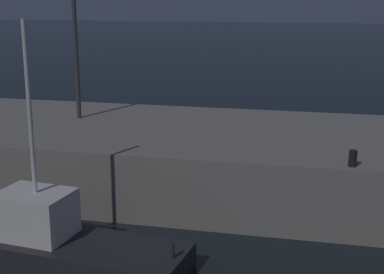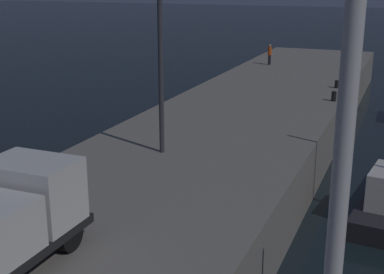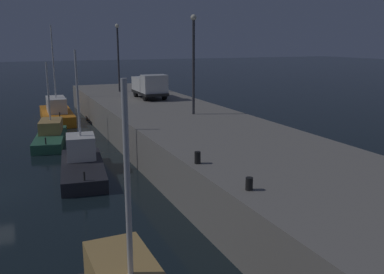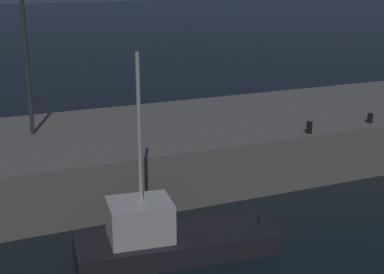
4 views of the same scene
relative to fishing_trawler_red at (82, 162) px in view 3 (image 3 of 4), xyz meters
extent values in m
cube|color=gray|center=(1.59, 8.11, 0.58)|extent=(60.15, 9.39, 2.64)
cube|color=#232328|center=(0.37, -0.05, -0.34)|extent=(7.61, 3.35, 0.79)
cube|color=silver|center=(-0.93, 0.11, 0.79)|extent=(2.45, 2.00, 1.47)
cylinder|color=silver|center=(-0.86, 0.10, 4.19)|extent=(0.14, 0.14, 5.34)
cylinder|color=#262626|center=(3.73, -0.45, 0.30)|extent=(0.10, 0.10, 0.50)
cube|color=orange|center=(-19.15, 0.40, -0.22)|extent=(9.12, 3.18, 1.05)
cube|color=silver|center=(-18.58, 0.39, 1.04)|extent=(3.92, 1.89, 1.47)
cylinder|color=silver|center=(-18.38, 0.38, 5.34)|extent=(0.14, 0.14, 7.13)
cylinder|color=#262626|center=(-14.99, 0.30, 0.56)|extent=(0.10, 0.10, 0.50)
cylinder|color=silver|center=(16.64, -1.33, 4.23)|extent=(0.14, 0.14, 4.70)
cube|color=#2D6647|center=(-9.04, -1.11, -0.36)|extent=(7.55, 3.38, 0.76)
cube|color=tan|center=(-9.99, -0.94, 0.52)|extent=(3.30, 2.21, 1.00)
cylinder|color=silver|center=(-10.02, -0.93, 3.38)|extent=(0.14, 0.14, 4.71)
cylinder|color=#262626|center=(-5.73, -1.69, 0.27)|extent=(0.10, 0.10, 0.50)
cylinder|color=#38383D|center=(-19.83, 7.29, 5.34)|extent=(0.20, 0.20, 6.86)
sphere|color=#F9EFCC|center=(-19.83, 7.29, 8.95)|extent=(0.44, 0.44, 0.44)
cylinder|color=#38383D|center=(-3.31, 9.01, 5.38)|extent=(0.20, 0.20, 6.95)
sphere|color=#F9EFCC|center=(-3.31, 9.01, 9.04)|extent=(0.44, 0.44, 0.44)
cylinder|color=black|center=(-11.64, 9.61, 2.36)|extent=(0.90, 0.28, 0.90)
cylinder|color=black|center=(-11.65, 7.72, 2.36)|extent=(0.90, 0.28, 0.90)
cylinder|color=black|center=(-14.88, 9.62, 2.36)|extent=(0.90, 0.28, 0.90)
cylinder|color=black|center=(-14.88, 7.73, 2.36)|extent=(0.90, 0.28, 0.90)
cube|color=black|center=(-13.26, 8.67, 2.48)|extent=(5.06, 2.26, 0.25)
cube|color=silver|center=(-11.75, 8.67, 3.44)|extent=(1.62, 2.25, 1.68)
cube|color=silver|center=(-14.17, 8.67, 3.24)|extent=(2.94, 2.25, 1.28)
cylinder|color=black|center=(12.81, 4.27, 2.15)|extent=(0.28, 0.28, 0.49)
cylinder|color=black|center=(8.87, 3.91, 2.19)|extent=(0.28, 0.28, 0.56)
camera|label=1|loc=(7.71, -15.19, 7.59)|focal=53.14mm
camera|label=2|loc=(-22.18, 0.00, 8.76)|focal=50.60mm
camera|label=3|loc=(25.54, -3.56, 7.37)|focal=38.96mm
camera|label=4|loc=(-6.72, -18.03, 9.59)|focal=53.63mm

